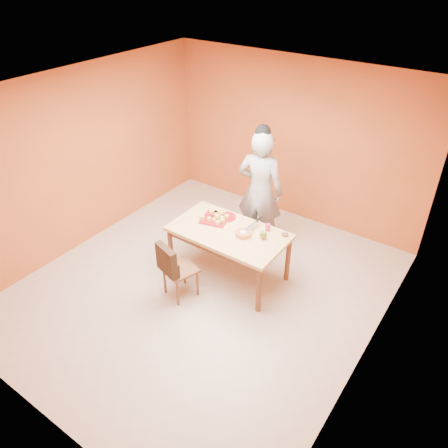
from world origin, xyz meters
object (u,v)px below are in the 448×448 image
Objects in this scene: pastry_platter at (215,219)px; egg_ornament at (263,235)px; dining_table at (229,237)px; sponge_cake at (243,234)px; magenta_glass at (268,227)px; dining_chair at (179,269)px; red_dinner_plate at (226,217)px; person at (260,191)px; checker_tin at (285,234)px.

egg_ornament reaches higher than pastry_platter.
dining_table is 7.11× the size of sponge_cake.
sponge_cake is 0.36m from magenta_glass.
dining_chair is 1.05m from red_dinner_plate.
magenta_glass is (-0.05, 0.21, -0.02)m from egg_ornament.
person is 0.95m from sponge_cake.
sponge_cake is at bearing 95.61° from person.
pastry_platter is at bearing -167.60° from checker_tin.
sponge_cake is (0.52, 0.75, 0.35)m from dining_chair.
person is 5.24× the size of pastry_platter.
magenta_glass is (0.72, 1.05, 0.36)m from dining_chair.
magenta_glass is (0.42, 0.32, 0.14)m from dining_table.
dining_table is 0.84× the size of person.
dining_chair reaches higher than sponge_cake.
red_dinner_plate reaches higher than dining_table.
sponge_cake is (0.55, -0.12, 0.03)m from pastry_platter.
pastry_platter is 1.62× the size of sponge_cake.
magenta_glass is at bearing 72.66° from dining_chair.
sponge_cake is at bearing -28.64° from red_dinner_plate.
dining_table is 0.37m from red_dinner_plate.
person is 0.77m from magenta_glass.
person is 0.94m from checker_tin.
sponge_cake is 2.30× the size of magenta_glass.
egg_ornament is at bearing 13.14° from dining_table.
egg_ornament is at bearing -130.00° from checker_tin.
egg_ornament is (0.71, -0.15, 0.06)m from red_dinner_plate.
person is 14.92× the size of egg_ornament.
person is at bearing 70.91° from pastry_platter.
dining_table is 17.83× the size of checker_tin.
dining_table is at bearing -176.48° from sponge_cake.
egg_ornament reaches higher than magenta_glass.
egg_ornament is (0.80, -0.02, 0.05)m from pastry_platter.
checker_tin is at bearing 34.49° from egg_ornament.
egg_ornament reaches higher than dining_table.
egg_ornament is at bearing -75.49° from magenta_glass.
dining_chair is 0.92m from pastry_platter.
pastry_platter reaches higher than dining_table.
checker_tin is (0.20, 0.24, -0.05)m from egg_ornament.
red_dinner_plate is (0.09, 0.14, -0.00)m from pastry_platter.
dining_table is 0.52m from egg_ornament.
dining_chair is (-0.29, -0.73, -0.22)m from dining_table.
checker_tin is at bearing 65.00° from dining_chair.
person reaches higher than dining_chair.
person reaches higher than sponge_cake.
dining_table is 16.39× the size of magenta_glass.
pastry_platter is 1.03m from checker_tin.
dining_table is 12.48× the size of egg_ornament.
pastry_platter is 4.07× the size of checker_tin.
dining_chair is at bearing -93.51° from red_dinner_plate.
egg_ornament reaches higher than red_dinner_plate.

